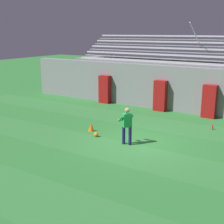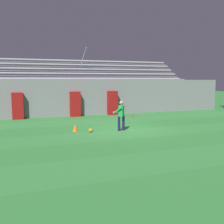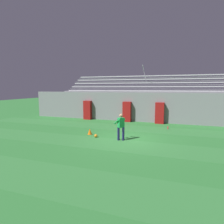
{
  "view_description": "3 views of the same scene",
  "coord_description": "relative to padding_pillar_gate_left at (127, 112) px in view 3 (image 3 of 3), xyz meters",
  "views": [
    {
      "loc": [
        6.15,
        -11.83,
        4.87
      ],
      "look_at": [
        -0.98,
        -0.56,
        1.41
      ],
      "focal_mm": 50.0,
      "sensor_mm": 36.0,
      "label": 1
    },
    {
      "loc": [
        -5.67,
        -13.86,
        2.88
      ],
      "look_at": [
        -0.47,
        0.53,
        0.95
      ],
      "focal_mm": 42.0,
      "sensor_mm": 36.0,
      "label": 2
    },
    {
      "loc": [
        2.84,
        -11.34,
        3.25
      ],
      "look_at": [
        -0.95,
        -0.19,
        1.72
      ],
      "focal_mm": 30.0,
      "sensor_mm": 36.0,
      "label": 3
    }
  ],
  "objects": [
    {
      "name": "ground_plane",
      "position": [
        1.53,
        -5.95,
        -0.96
      ],
      "size": [
        80.0,
        80.0,
        0.0
      ],
      "primitive_type": "plane",
      "color": "#2D7533"
    },
    {
      "name": "turf_stripe_near",
      "position": [
        1.53,
        -11.95,
        -0.96
      ],
      "size": [
        28.0,
        2.3,
        0.01
      ],
      "primitive_type": "cube",
      "color": "#337A38",
      "rests_on": "ground"
    },
    {
      "name": "turf_stripe_mid",
      "position": [
        1.53,
        -7.35,
        -0.96
      ],
      "size": [
        28.0,
        2.3,
        0.01
      ],
      "primitive_type": "cube",
      "color": "#337A38",
      "rests_on": "ground"
    },
    {
      "name": "turf_stripe_far",
      "position": [
        1.53,
        -2.75,
        -0.96
      ],
      "size": [
        28.0,
        2.3,
        0.01
      ],
      "primitive_type": "cube",
      "color": "#337A38",
      "rests_on": "ground"
    },
    {
      "name": "back_wall",
      "position": [
        1.53,
        0.55,
        0.44
      ],
      "size": [
        24.0,
        0.6,
        2.8
      ],
      "primitive_type": "cube",
      "color": "gray",
      "rests_on": "ground"
    },
    {
      "name": "padding_pillar_gate_left",
      "position": [
        0.0,
        0.0,
        0.0
      ],
      "size": [
        0.78,
        0.44,
        1.92
      ],
      "primitive_type": "cube",
      "color": "maroon",
      "rests_on": "ground"
    },
    {
      "name": "padding_pillar_gate_right",
      "position": [
        3.05,
        0.0,
        0.0
      ],
      "size": [
        0.78,
        0.44,
        1.92
      ],
      "primitive_type": "cube",
      "color": "maroon",
      "rests_on": "ground"
    },
    {
      "name": "padding_pillar_far_left",
      "position": [
        -4.17,
        0.0,
        0.0
      ],
      "size": [
        0.78,
        0.44,
        1.92
      ],
      "primitive_type": "cube",
      "color": "maroon",
      "rests_on": "ground"
    },
    {
      "name": "bleacher_stand",
      "position": [
        1.53,
        2.89,
        0.54
      ],
      "size": [
        18.0,
        4.05,
        5.43
      ],
      "color": "gray",
      "rests_on": "ground"
    },
    {
      "name": "goalkeeper",
      "position": [
        1.24,
        -6.39,
        -0.01
      ],
      "size": [
        0.73,
        0.74,
        1.67
      ],
      "color": "#19194C",
      "rests_on": "ground"
    },
    {
      "name": "soccer_ball",
      "position": [
        -0.49,
        -6.29,
        -0.85
      ],
      "size": [
        0.22,
        0.22,
        0.22
      ],
      "primitive_type": "sphere",
      "color": "orange",
      "rests_on": "ground"
    },
    {
      "name": "traffic_cone",
      "position": [
        -1.21,
        -5.7,
        -0.75
      ],
      "size": [
        0.3,
        0.3,
        0.42
      ],
      "primitive_type": "cone",
      "color": "orange",
      "rests_on": "ground"
    },
    {
      "name": "water_bottle",
      "position": [
        3.89,
        -2.19,
        -0.84
      ],
      "size": [
        0.07,
        0.07,
        0.24
      ],
      "primitive_type": "cylinder",
      "color": "red",
      "rests_on": "ground"
    }
  ]
}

